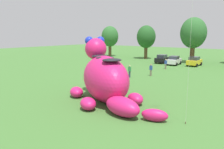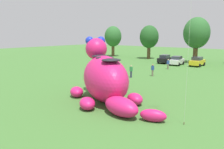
% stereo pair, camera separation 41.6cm
% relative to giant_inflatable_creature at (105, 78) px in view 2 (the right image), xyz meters
% --- Properties ---
extents(ground_plane, '(160.00, 160.00, 0.00)m').
position_rel_giant_inflatable_creature_xyz_m(ground_plane, '(0.58, -0.07, -2.07)').
color(ground_plane, '#427533').
extents(giant_inflatable_creature, '(10.92, 7.71, 5.67)m').
position_rel_giant_inflatable_creature_xyz_m(giant_inflatable_creature, '(0.00, 0.00, 0.00)').
color(giant_inflatable_creature, '#E01E6B').
rests_on(giant_inflatable_creature, ground).
extents(car_black, '(2.09, 4.17, 1.72)m').
position_rel_giant_inflatable_creature_xyz_m(car_black, '(-7.50, 27.70, -1.21)').
color(car_black, black).
rests_on(car_black, ground).
extents(car_white, '(2.20, 4.23, 1.72)m').
position_rel_giant_inflatable_creature_xyz_m(car_white, '(-4.43, 26.48, -1.21)').
color(car_white, white).
rests_on(car_white, ground).
extents(car_yellow, '(1.98, 4.12, 1.72)m').
position_rel_giant_inflatable_creature_xyz_m(car_yellow, '(-0.90, 27.44, -1.21)').
color(car_yellow, yellow).
rests_on(car_yellow, ground).
extents(tree_far_left, '(4.44, 4.44, 7.88)m').
position_rel_giant_inflatable_creature_xyz_m(tree_far_left, '(-24.78, 32.52, 3.08)').
color(tree_far_left, brown).
rests_on(tree_far_left, ground).
extents(tree_left, '(4.43, 4.43, 7.86)m').
position_rel_giant_inflatable_creature_xyz_m(tree_left, '(-14.19, 32.86, 3.07)').
color(tree_left, brown).
rests_on(tree_left, ground).
extents(tree_mid_left, '(5.18, 5.18, 9.19)m').
position_rel_giant_inflatable_creature_xyz_m(tree_mid_left, '(-2.80, 31.73, 3.94)').
color(tree_mid_left, brown).
rests_on(tree_mid_left, ground).
extents(spectator_mid_field, '(0.38, 0.26, 1.71)m').
position_rel_giant_inflatable_creature_xyz_m(spectator_mid_field, '(-4.25, 10.50, -1.22)').
color(spectator_mid_field, '#2D334C').
rests_on(spectator_mid_field, ground).
extents(spectator_by_cars, '(0.38, 0.26, 1.71)m').
position_rel_giant_inflatable_creature_xyz_m(spectator_by_cars, '(-2.45, 13.26, -1.22)').
color(spectator_by_cars, '#726656').
rests_on(spectator_by_cars, ground).
extents(spectator_wandering, '(0.38, 0.26, 1.71)m').
position_rel_giant_inflatable_creature_xyz_m(spectator_wandering, '(-3.47, 20.49, -1.22)').
color(spectator_wandering, '#726656').
rests_on(spectator_wandering, ground).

